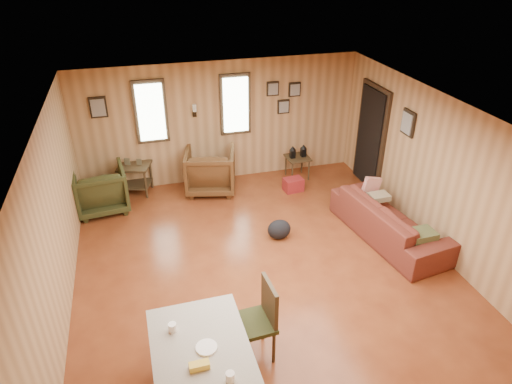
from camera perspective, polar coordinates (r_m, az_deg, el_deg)
room at (r=6.64m, az=1.70°, el=0.85°), size 5.54×6.04×2.44m
sofa at (r=7.70m, az=16.45°, el=-2.77°), size 0.96×2.29×0.87m
recliner_brown at (r=8.83m, az=-5.71°, el=2.97°), size 1.10×1.05×0.94m
recliner_green at (r=8.61m, az=-18.89°, el=0.56°), size 0.96×0.92×0.91m
end_table at (r=9.03m, az=-14.85°, el=2.23°), size 0.71×0.67×0.73m
side_table at (r=9.30m, az=5.25°, el=4.53°), size 0.47×0.47×0.72m
cooler at (r=8.95m, az=4.68°, el=0.93°), size 0.39×0.30×0.26m
backpack at (r=7.52m, az=2.91°, el=-4.69°), size 0.46×0.40×0.34m
sofa_pillows at (r=7.70m, az=17.18°, el=-2.31°), size 0.43×1.68×0.35m
dining_table at (r=4.74m, az=-6.57°, el=-20.60°), size 0.99×1.62×1.06m
dining_chair at (r=5.40m, az=0.46°, el=-15.32°), size 0.49×0.49×1.02m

